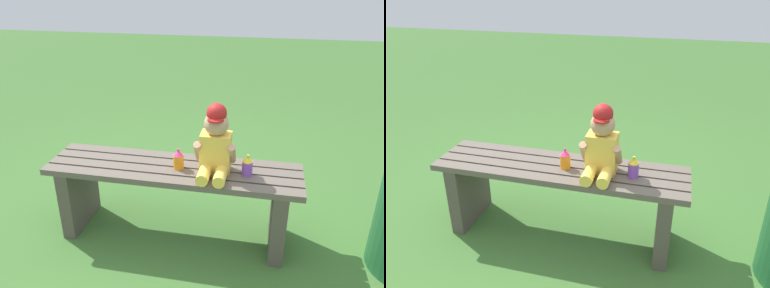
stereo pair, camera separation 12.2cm
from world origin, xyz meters
TOP-DOWN VIEW (x-y plane):
  - ground_plane at (0.00, 0.00)m, footprint 16.00×16.00m
  - park_bench at (0.00, 0.00)m, footprint 1.49×0.38m
  - child_figure at (0.25, -0.01)m, footprint 0.23×0.27m
  - sippy_cup_left at (0.04, -0.01)m, footprint 0.06×0.06m
  - sippy_cup_right at (0.43, -0.01)m, footprint 0.06×0.06m

SIDE VIEW (x-z plane):
  - ground_plane at x=0.00m, z-range 0.00..0.00m
  - park_bench at x=0.00m, z-range 0.08..0.56m
  - sippy_cup_left at x=0.04m, z-range 0.47..0.60m
  - sippy_cup_right at x=0.43m, z-range 0.47..0.60m
  - child_figure at x=0.25m, z-range 0.45..0.86m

